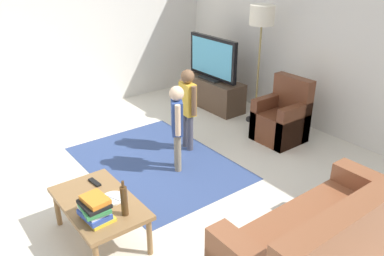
# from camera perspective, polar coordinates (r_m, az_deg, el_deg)

# --- Properties ---
(ground) EXTENTS (7.80, 7.80, 0.00)m
(ground) POSITION_cam_1_polar(r_m,az_deg,el_deg) (4.45, -6.24, -9.59)
(ground) COLOR beige
(wall_back) EXTENTS (6.00, 0.12, 2.70)m
(wall_back) POSITION_cam_1_polar(r_m,az_deg,el_deg) (5.91, 19.28, 12.12)
(wall_back) COLOR silver
(wall_back) RESTS_ON ground
(wall_left) EXTENTS (0.12, 6.00, 2.70)m
(wall_left) POSITION_cam_1_polar(r_m,az_deg,el_deg) (6.57, -21.02, 13.01)
(wall_left) COLOR silver
(wall_left) RESTS_ON ground
(area_rug) EXTENTS (2.20, 1.60, 0.01)m
(area_rug) POSITION_cam_1_polar(r_m,az_deg,el_deg) (5.05, -5.12, -5.06)
(area_rug) COLOR #33477A
(area_rug) RESTS_ON ground
(tv_stand) EXTENTS (1.20, 0.44, 0.50)m
(tv_stand) POSITION_cam_1_polar(r_m,az_deg,el_deg) (6.75, 3.04, 5.11)
(tv_stand) COLOR #4C3828
(tv_stand) RESTS_ON ground
(tv) EXTENTS (1.10, 0.28, 0.71)m
(tv) POSITION_cam_1_polar(r_m,az_deg,el_deg) (6.56, 3.02, 10.06)
(tv) COLOR black
(tv) RESTS_ON tv_stand
(couch) EXTENTS (0.80, 1.80, 0.86)m
(couch) POSITION_cam_1_polar(r_m,az_deg,el_deg) (3.51, 19.17, -15.90)
(couch) COLOR brown
(couch) RESTS_ON ground
(armchair) EXTENTS (0.60, 0.60, 0.90)m
(armchair) POSITION_cam_1_polar(r_m,az_deg,el_deg) (5.67, 13.11, 1.17)
(armchair) COLOR brown
(armchair) RESTS_ON ground
(floor_lamp) EXTENTS (0.36, 0.36, 1.78)m
(floor_lamp) POSITION_cam_1_polar(r_m,az_deg,el_deg) (5.92, 10.15, 15.02)
(floor_lamp) COLOR #262626
(floor_lamp) RESTS_ON ground
(child_near_tv) EXTENTS (0.37, 0.18, 1.11)m
(child_near_tv) POSITION_cam_1_polar(r_m,az_deg,el_deg) (5.12, -0.64, 3.74)
(child_near_tv) COLOR #4C4C59
(child_near_tv) RESTS_ON ground
(child_center) EXTENTS (0.32, 0.23, 1.08)m
(child_center) POSITION_cam_1_polar(r_m,az_deg,el_deg) (4.62, -2.20, 1.07)
(child_center) COLOR gray
(child_center) RESTS_ON ground
(coffee_table) EXTENTS (1.00, 0.60, 0.42)m
(coffee_table) POSITION_cam_1_polar(r_m,az_deg,el_deg) (3.72, -13.41, -10.96)
(coffee_table) COLOR olive
(coffee_table) RESTS_ON ground
(book_stack) EXTENTS (0.30, 0.25, 0.21)m
(book_stack) POSITION_cam_1_polar(r_m,az_deg,el_deg) (3.43, -13.97, -11.39)
(book_stack) COLOR yellow
(book_stack) RESTS_ON coffee_table
(bottle) EXTENTS (0.06, 0.06, 0.33)m
(bottle) POSITION_cam_1_polar(r_m,az_deg,el_deg) (3.40, -9.87, -10.39)
(bottle) COLOR #4C3319
(bottle) RESTS_ON coffee_table
(tv_remote) EXTENTS (0.17, 0.07, 0.02)m
(tv_remote) POSITION_cam_1_polar(r_m,az_deg,el_deg) (3.95, -14.03, -7.69)
(tv_remote) COLOR black
(tv_remote) RESTS_ON coffee_table
(plate) EXTENTS (0.22, 0.22, 0.02)m
(plate) POSITION_cam_1_polar(r_m,az_deg,el_deg) (3.69, -11.45, -10.02)
(plate) COLOR white
(plate) RESTS_ON coffee_table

